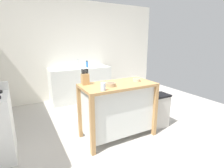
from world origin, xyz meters
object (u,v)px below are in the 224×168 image
(trash_bin, at_px, (158,110))
(sink_faucet, at_px, (78,63))
(bowl_ceramic_wide, at_px, (111,84))
(drinking_cup, at_px, (103,87))
(bottle_hand_soap, at_px, (87,64))
(knife_block, at_px, (85,79))
(kitchen_island, at_px, (118,108))
(bowl_stoneware_deep, at_px, (137,80))

(trash_bin, bearing_deg, sink_faucet, 109.12)
(bowl_ceramic_wide, distance_m, sink_faucet, 2.29)
(drinking_cup, distance_m, bottle_hand_soap, 2.33)
(knife_block, xyz_separation_m, bowl_ceramic_wide, (0.30, -0.29, -0.06))
(sink_faucet, bearing_deg, bottle_hand_soap, -44.26)
(knife_block, height_order, sink_faucet, knife_block)
(bowl_ceramic_wide, xyz_separation_m, trash_bin, (1.01, 0.01, -0.63))
(kitchen_island, relative_size, bowl_stoneware_deep, 9.76)
(bowl_stoneware_deep, relative_size, sink_faucet, 0.55)
(kitchen_island, height_order, drinking_cup, drinking_cup)
(kitchen_island, bearing_deg, sink_faucet, 88.80)
(kitchen_island, relative_size, knife_block, 4.74)
(kitchen_island, bearing_deg, bowl_ceramic_wide, -154.77)
(bowl_ceramic_wide, xyz_separation_m, bottle_hand_soap, (0.41, 2.10, 0.03))
(drinking_cup, distance_m, trash_bin, 1.38)
(trash_bin, bearing_deg, kitchen_island, 175.08)
(kitchen_island, distance_m, knife_block, 0.72)
(knife_block, bearing_deg, trash_bin, -11.86)
(trash_bin, distance_m, bottle_hand_soap, 2.27)
(bottle_hand_soap, bearing_deg, trash_bin, -73.97)
(knife_block, bearing_deg, drinking_cup, -77.11)
(bowl_ceramic_wide, relative_size, bottle_hand_soap, 0.85)
(bowl_stoneware_deep, bearing_deg, drinking_cup, -162.57)
(knife_block, distance_m, trash_bin, 1.50)
(trash_bin, distance_m, sink_faucet, 2.50)
(drinking_cup, xyz_separation_m, trash_bin, (1.20, 0.16, -0.65))
(bowl_ceramic_wide, distance_m, trash_bin, 1.19)
(drinking_cup, relative_size, sink_faucet, 0.51)
(kitchen_island, distance_m, bottle_hand_soap, 2.08)
(trash_bin, xyz_separation_m, sink_faucet, (-0.79, 2.27, 0.68))
(kitchen_island, relative_size, bowl_ceramic_wide, 7.86)
(drinking_cup, bearing_deg, knife_block, 102.89)
(bowl_stoneware_deep, distance_m, drinking_cup, 0.77)
(trash_bin, height_order, sink_faucet, sink_faucet)
(drinking_cup, relative_size, bottle_hand_soap, 0.63)
(bowl_ceramic_wide, bearing_deg, trash_bin, 0.67)
(trash_bin, relative_size, bottle_hand_soap, 3.57)
(kitchen_island, xyz_separation_m, knife_block, (-0.47, 0.20, 0.50))
(bowl_ceramic_wide, distance_m, drinking_cup, 0.25)
(sink_faucet, height_order, bottle_hand_soap, sink_faucet)
(knife_block, bearing_deg, sink_faucet, 75.43)
(bottle_hand_soap, bearing_deg, sink_faucet, 135.74)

